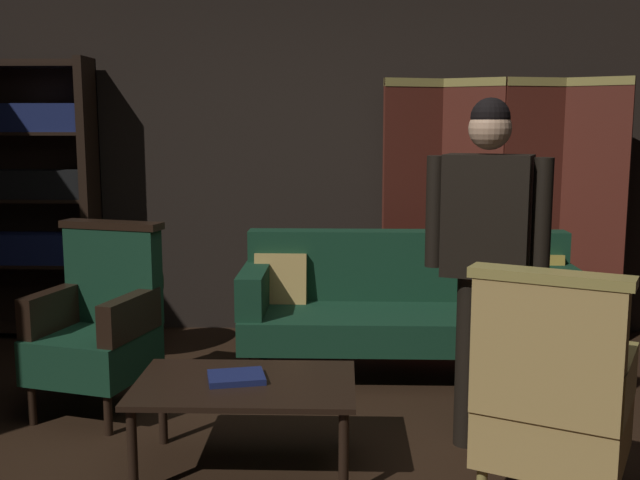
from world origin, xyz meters
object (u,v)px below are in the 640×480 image
Objects in this scene: armchair_gilt_accent at (552,399)px; folding_screen at (501,207)px; coffee_table at (245,392)px; book_navy_cloth at (236,377)px; standing_figure at (486,242)px; potted_plant at (124,289)px; velvet_couch at (409,301)px; armchair_wing_left at (99,324)px; bookshelf at (35,194)px.

folding_screen is at bearing 83.32° from armchair_gilt_accent.
book_navy_cloth is (-0.04, 0.02, 0.06)m from coffee_table.
coffee_table is (-1.58, -2.17, -0.61)m from folding_screen.
standing_figure is (-0.46, -1.89, 0.04)m from folding_screen.
armchair_gilt_accent is 3.07m from potted_plant.
armchair_wing_left is (-1.77, -0.75, 0.04)m from velvet_couch.
folding_screen is 7.50× the size of book_navy_cloth.
velvet_couch is at bearing -134.93° from folding_screen.
bookshelf is 2.94m from coffee_table.
armchair_gilt_accent is 1.38m from book_navy_cloth.
bookshelf reaches higher than velvet_couch.
folding_screen is 1.95m from standing_figure.
coffee_table is 1.15m from armchair_wing_left.
book_navy_cloth is at bearing -58.78° from potted_plant.
bookshelf reaches higher than standing_figure.
armchair_wing_left reaches higher than potted_plant.
standing_figure is 1.33m from book_navy_cloth.
folding_screen is at bearing 52.93° from book_navy_cloth.
velvet_couch is at bearing 103.11° from armchair_gilt_accent.
velvet_couch reaches higher than coffee_table.
bookshelf is 3.52m from standing_figure.
folding_screen reaches higher than standing_figure.
bookshelf is 1.85m from armchair_wing_left.
armchair_gilt_accent reaches higher than coffee_table.
potted_plant is (-1.03, 1.65, 0.10)m from coffee_table.
bookshelf is at bearing 179.61° from folding_screen.
armchair_wing_left reaches higher than coffee_table.
book_navy_cloth is (-1.17, -0.26, -0.59)m from standing_figure.
folding_screen is 2.76m from coffee_table.
armchair_gilt_accent and armchair_wing_left have the same top height.
armchair_gilt_accent is at bearing -39.23° from bookshelf.
book_navy_cloth is (0.86, -0.69, -0.06)m from armchair_wing_left.
armchair_gilt_accent is 1.00× the size of armchair_wing_left.
coffee_table is at bearing -24.89° from book_navy_cloth.
velvet_couch is at bearing 22.90° from armchair_wing_left.
armchair_gilt_accent is at bearing -15.63° from book_navy_cloth.
book_navy_cloth is at bearing 155.11° from coffee_table.
velvet_couch is 1.69m from coffee_table.
velvet_couch is 1.25× the size of standing_figure.
armchair_wing_left is at bearing 168.11° from standing_figure.
velvet_couch is 2.04× the size of armchair_wing_left.
coffee_table is 0.96× the size of armchair_gilt_accent.
bookshelf reaches higher than folding_screen.
velvet_couch is 1.91m from potted_plant.
standing_figure is at bearing -32.46° from potted_plant.
velvet_couch is at bearing 57.62° from book_navy_cloth.
book_navy_cloth is at bearing -127.07° from folding_screen.
armchair_wing_left is at bearing -149.47° from folding_screen.
standing_figure is (1.12, 0.28, 0.65)m from coffee_table.
armchair_wing_left is (-2.19, 1.06, 0.00)m from armchair_gilt_accent.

